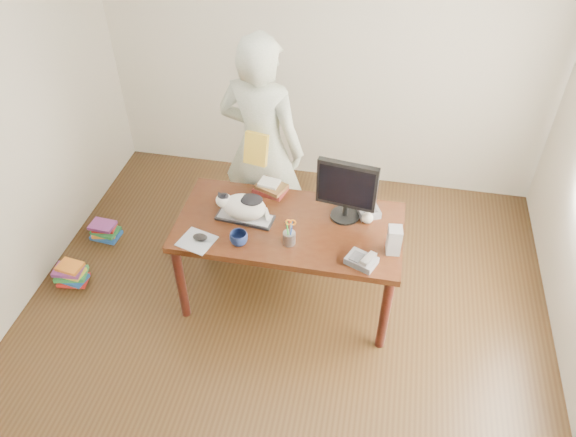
# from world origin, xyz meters

# --- Properties ---
(room) EXTENTS (4.50, 4.50, 4.50)m
(room) POSITION_xyz_m (0.00, 0.00, 1.35)
(room) COLOR black
(room) RESTS_ON ground
(desk) EXTENTS (1.60, 0.80, 0.75)m
(desk) POSITION_xyz_m (0.00, 0.68, 0.60)
(desk) COLOR black
(desk) RESTS_ON ground
(keyboard) EXTENTS (0.42, 0.20, 0.02)m
(keyboard) POSITION_xyz_m (-0.32, 0.60, 0.76)
(keyboard) COLOR black
(keyboard) RESTS_ON desk
(cat) EXTENTS (0.40, 0.22, 0.23)m
(cat) POSITION_xyz_m (-0.34, 0.60, 0.87)
(cat) COLOR white
(cat) RESTS_ON keyboard
(monitor) EXTENTS (0.42, 0.23, 0.48)m
(monitor) POSITION_xyz_m (0.37, 0.75, 1.02)
(monitor) COLOR black
(monitor) RESTS_ON desk
(pen_cup) EXTENTS (0.10, 0.09, 0.22)m
(pen_cup) POSITION_xyz_m (0.04, 0.41, 0.81)
(pen_cup) COLOR gray
(pen_cup) RESTS_ON desk
(mousepad) EXTENTS (0.28, 0.26, 0.01)m
(mousepad) POSITION_xyz_m (-0.59, 0.31, 0.75)
(mousepad) COLOR #B0B5BC
(mousepad) RESTS_ON desk
(mouse) EXTENTS (0.12, 0.09, 0.04)m
(mouse) POSITION_xyz_m (-0.57, 0.33, 0.77)
(mouse) COLOR black
(mouse) RESTS_ON mousepad
(coffee_mug) EXTENTS (0.16, 0.16, 0.10)m
(coffee_mug) POSITION_xyz_m (-0.30, 0.34, 0.80)
(coffee_mug) COLOR #0C1533
(coffee_mug) RESTS_ON desk
(phone) EXTENTS (0.23, 0.20, 0.09)m
(phone) POSITION_xyz_m (0.54, 0.32, 0.78)
(phone) COLOR slate
(phone) RESTS_ON desk
(speaker) EXTENTS (0.10, 0.11, 0.20)m
(speaker) POSITION_xyz_m (0.73, 0.47, 0.85)
(speaker) COLOR #A4A5A7
(speaker) RESTS_ON desk
(baseball) EXTENTS (0.08, 0.08, 0.08)m
(baseball) POSITION_xyz_m (0.54, 0.73, 0.79)
(baseball) COLOR silver
(baseball) RESTS_ON desk
(book_stack) EXTENTS (0.27, 0.23, 0.09)m
(book_stack) POSITION_xyz_m (-0.21, 0.94, 0.79)
(book_stack) COLOR #541716
(book_stack) RESTS_ON desk
(calculator) EXTENTS (0.22, 0.24, 0.06)m
(calculator) POSITION_xyz_m (0.53, 0.84, 0.78)
(calculator) COLOR slate
(calculator) RESTS_ON desk
(person) EXTENTS (0.76, 0.57, 1.88)m
(person) POSITION_xyz_m (-0.34, 1.22, 0.94)
(person) COLOR white
(person) RESTS_ON ground
(held_book) EXTENTS (0.19, 0.14, 0.25)m
(held_book) POSITION_xyz_m (-0.34, 1.05, 1.05)
(held_book) COLOR gold
(held_book) RESTS_ON person
(book_pile_a) EXTENTS (0.27, 0.22, 0.18)m
(book_pile_a) POSITION_xyz_m (-1.75, 0.40, 0.09)
(book_pile_a) COLOR #AA1C18
(book_pile_a) RESTS_ON ground
(book_pile_b) EXTENTS (0.26, 0.20, 0.15)m
(book_pile_b) POSITION_xyz_m (-1.72, 0.95, 0.07)
(book_pile_b) COLOR #194A98
(book_pile_b) RESTS_ON ground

